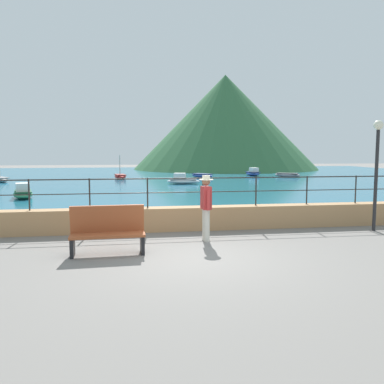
# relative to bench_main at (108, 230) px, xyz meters

# --- Properties ---
(ground_plane) EXTENTS (120.00, 120.00, 0.00)m
(ground_plane) POSITION_rel_bench_main_xyz_m (1.88, -0.69, -0.56)
(ground_plane) COLOR slate
(promenade_wall) EXTENTS (20.00, 0.56, 0.70)m
(promenade_wall) POSITION_rel_bench_main_xyz_m (1.88, 2.51, -0.21)
(promenade_wall) COLOR tan
(promenade_wall) RESTS_ON ground
(railing) EXTENTS (18.44, 0.04, 0.90)m
(railing) POSITION_rel_bench_main_xyz_m (1.88, 2.51, 0.76)
(railing) COLOR #282623
(railing) RESTS_ON promenade_wall
(lake_water) EXTENTS (64.00, 44.32, 0.06)m
(lake_water) POSITION_rel_bench_main_xyz_m (1.88, 25.15, -0.53)
(lake_water) COLOR #236B89
(lake_water) RESTS_ON ground
(hill_main) EXTENTS (23.48, 23.48, 11.95)m
(hill_main) POSITION_rel_bench_main_xyz_m (12.77, 41.05, 5.42)
(hill_main) COLOR #33663D
(hill_main) RESTS_ON ground
(hill_secondary) EXTENTS (13.66, 13.66, 3.52)m
(hill_secondary) POSITION_rel_bench_main_xyz_m (10.00, 45.27, 1.20)
(hill_secondary) COLOR #1E4C2D
(hill_secondary) RESTS_ON ground
(bench_main) EXTENTS (1.72, 0.62, 1.13)m
(bench_main) POSITION_rel_bench_main_xyz_m (0.00, 0.00, 0.00)
(bench_main) COLOR #9E4C28
(bench_main) RESTS_ON ground
(person_walking) EXTENTS (0.38, 0.57, 1.75)m
(person_walking) POSITION_rel_bench_main_xyz_m (2.51, 0.95, 0.42)
(person_walking) COLOR beige
(person_walking) RESTS_ON ground
(lamp_post) EXTENTS (0.28, 0.28, 3.28)m
(lamp_post) POSITION_rel_bench_main_xyz_m (7.75, 1.49, 1.63)
(lamp_post) COLOR #232326
(lamp_post) RESTS_ON ground
(boat_0) EXTENTS (1.98, 2.43, 2.32)m
(boat_0) POSITION_rel_bench_main_xyz_m (-8.99, 22.23, -0.29)
(boat_0) COLOR white
(boat_0) RESTS_ON lake_water
(boat_1) EXTENTS (1.18, 2.40, 0.76)m
(boat_1) POSITION_rel_bench_main_xyz_m (11.95, 26.57, -0.23)
(boat_1) COLOR #2D4C9E
(boat_1) RESTS_ON lake_water
(boat_2) EXTENTS (2.08, 2.39, 0.36)m
(boat_2) POSITION_rel_bench_main_xyz_m (6.76, 24.54, -0.30)
(boat_2) COLOR #2D4C9E
(boat_2) RESTS_ON lake_water
(boat_3) EXTENTS (2.34, 2.17, 0.36)m
(boat_3) POSITION_rel_bench_main_xyz_m (14.39, 24.20, -0.30)
(boat_3) COLOR gray
(boat_3) RESTS_ON lake_water
(boat_4) EXTENTS (1.47, 2.46, 0.76)m
(boat_4) POSITION_rel_bench_main_xyz_m (-4.69, 11.33, -0.23)
(boat_4) COLOR #338C59
(boat_4) RESTS_ON lake_water
(boat_5) EXTENTS (2.44, 1.39, 0.76)m
(boat_5) POSITION_rel_bench_main_xyz_m (4.24, 18.48, -0.23)
(boat_5) COLOR white
(boat_5) RESTS_ON lake_water
(boat_6) EXTENTS (1.28, 2.42, 1.95)m
(boat_6) POSITION_rel_bench_main_xyz_m (-0.23, 24.51, -0.30)
(boat_6) COLOR red
(boat_6) RESTS_ON lake_water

